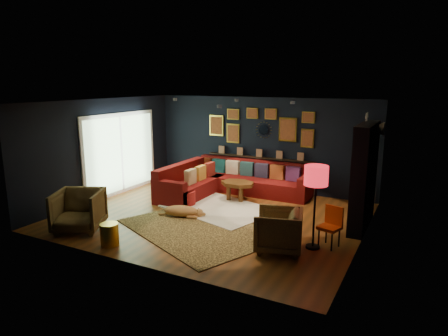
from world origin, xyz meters
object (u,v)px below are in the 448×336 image
at_px(gold_stool, 110,234).
at_px(orange_chair, 331,223).
at_px(sectional, 226,182).
at_px(coffee_table, 237,185).
at_px(pouf, 185,197).
at_px(armchair_left, 79,209).
at_px(dog, 181,209).
at_px(armchair_right, 278,228).
at_px(floor_lamp, 316,179).

height_order(gold_stool, orange_chair, orange_chair).
bearing_deg(sectional, orange_chair, -33.62).
bearing_deg(gold_stool, coffee_table, 76.90).
height_order(pouf, armchair_left, armchair_left).
bearing_deg(coffee_table, pouf, -134.49).
relative_size(coffee_table, dog, 0.86).
distance_m(armchair_right, dog, 2.69).
bearing_deg(gold_stool, orange_chair, 27.22).
distance_m(pouf, armchair_left, 2.67).
xyz_separation_m(coffee_table, armchair_left, (-1.97, -3.44, 0.07)).
bearing_deg(armchair_right, sectional, -153.67).
bearing_deg(armchair_left, orange_chair, -7.82).
height_order(armchair_right, floor_lamp, floor_lamp).
height_order(armchair_left, armchair_right, armchair_left).
bearing_deg(dog, gold_stool, -115.87).
xyz_separation_m(sectional, armchair_left, (-1.41, -3.86, 0.15)).
distance_m(sectional, floor_lamp, 4.11).
relative_size(pouf, armchair_left, 0.54).
xyz_separation_m(sectional, armchair_right, (2.57, -2.88, 0.10)).
xyz_separation_m(floor_lamp, dog, (-3.13, 0.31, -1.12)).
bearing_deg(orange_chair, floor_lamp, -120.99).
height_order(sectional, armchair_left, armchair_left).
xyz_separation_m(sectional, coffee_table, (0.56, -0.42, 0.08)).
xyz_separation_m(pouf, gold_stool, (0.10, -2.75, 0.02)).
height_order(coffee_table, pouf, coffee_table).
distance_m(sectional, pouf, 1.46).
height_order(sectional, gold_stool, sectional).
bearing_deg(dog, armchair_right, -32.29).
relative_size(armchair_left, armchair_right, 1.11).
relative_size(coffee_table, orange_chair, 1.23).
distance_m(coffee_table, dog, 1.87).
xyz_separation_m(sectional, dog, (-0.01, -2.19, -0.13)).
bearing_deg(dog, floor_lamp, -22.83).
xyz_separation_m(armchair_right, gold_stool, (-2.88, -1.27, -0.21)).
distance_m(coffee_table, armchair_left, 3.97).
xyz_separation_m(coffee_table, armchair_right, (2.02, -2.47, 0.02)).
distance_m(pouf, dog, 0.88).
height_order(armchair_left, orange_chair, armchair_left).
distance_m(pouf, armchair_right, 3.34).
distance_m(sectional, coffee_table, 0.70).
relative_size(sectional, gold_stool, 7.98).
bearing_deg(armchair_left, dog, 23.72).
relative_size(coffee_table, armchair_right, 1.12).
relative_size(orange_chair, floor_lamp, 0.49).
bearing_deg(armchair_right, coffee_table, -156.15).
xyz_separation_m(gold_stool, orange_chair, (3.69, 1.90, 0.23)).
height_order(sectional, floor_lamp, floor_lamp).
height_order(coffee_table, dog, coffee_table).
bearing_deg(armchair_left, gold_stool, -41.21).
bearing_deg(floor_lamp, armchair_right, -144.34).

